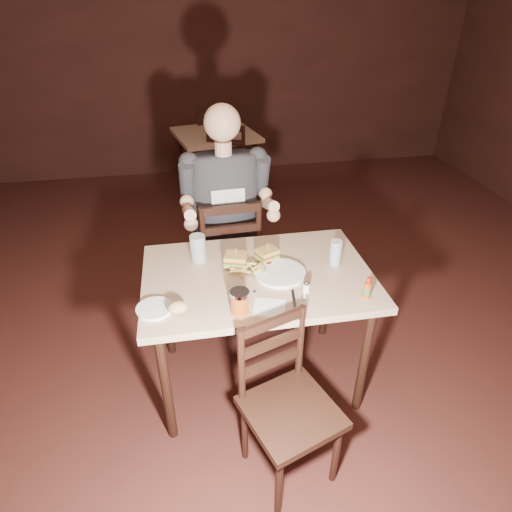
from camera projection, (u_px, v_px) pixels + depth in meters
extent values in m
plane|color=black|center=(297.00, 352.00, 2.83)|extent=(7.00, 7.00, 0.00)
plane|color=#3A1B16|center=(225.00, 54.00, 5.02)|extent=(6.00, 0.00, 6.00)
cube|color=tan|center=(258.00, 277.00, 2.25)|extent=(1.20, 0.81, 0.04)
cylinder|color=black|center=(166.00, 388.00, 2.11)|extent=(0.05, 0.05, 0.73)
cylinder|color=black|center=(166.00, 308.00, 2.65)|extent=(0.05, 0.05, 0.73)
cylinder|color=black|center=(364.00, 361.00, 2.27)|extent=(0.05, 0.05, 0.73)
cylinder|color=black|center=(327.00, 290.00, 2.80)|extent=(0.05, 0.05, 0.73)
cube|color=tan|center=(215.00, 135.00, 4.48)|extent=(0.94, 0.94, 0.04)
cylinder|color=black|center=(196.00, 184.00, 4.33)|extent=(0.04, 0.04, 0.73)
cylinder|color=black|center=(182.00, 164.00, 4.84)|extent=(0.04, 0.04, 0.73)
cylinder|color=black|center=(255.00, 176.00, 4.54)|extent=(0.04, 0.04, 0.73)
cylinder|color=black|center=(235.00, 157.00, 5.04)|extent=(0.04, 0.04, 0.73)
cylinder|color=white|center=(280.00, 274.00, 2.23)|extent=(0.26, 0.26, 0.01)
ellipsoid|color=maroon|center=(268.00, 263.00, 2.30)|extent=(0.04, 0.04, 0.01)
cylinder|color=silver|center=(198.00, 249.00, 2.31)|extent=(0.08, 0.08, 0.15)
cylinder|color=silver|center=(336.00, 253.00, 2.28)|extent=(0.06, 0.06, 0.14)
cube|color=white|center=(269.00, 308.00, 2.00)|extent=(0.18, 0.17, 0.00)
cube|color=silver|center=(293.00, 293.00, 2.09)|extent=(0.05, 0.23, 0.01)
cube|color=silver|center=(304.00, 290.00, 2.11)|extent=(0.05, 0.14, 0.00)
cylinder|color=white|center=(155.00, 309.00, 1.98)|extent=(0.17, 0.17, 0.01)
ellipsoid|color=tan|center=(178.00, 307.00, 1.94)|extent=(0.09, 0.08, 0.05)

